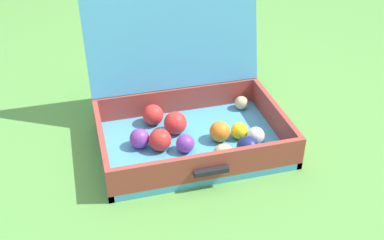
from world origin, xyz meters
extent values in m
plane|color=#569342|center=(0.00, 0.00, 0.00)|extent=(16.00, 16.00, 0.00)
cube|color=#4799C6|center=(-0.09, -0.04, 0.01)|extent=(0.63, 0.43, 0.03)
cube|color=#9E3D33|center=(-0.40, -0.04, 0.06)|extent=(0.02, 0.43, 0.12)
cube|color=#9E3D33|center=(0.21, -0.04, 0.06)|extent=(0.02, 0.43, 0.12)
cube|color=#9E3D33|center=(-0.09, -0.25, 0.06)|extent=(0.60, 0.02, 0.12)
cube|color=#9E3D33|center=(-0.09, 0.17, 0.06)|extent=(0.60, 0.02, 0.12)
cube|color=#4799C6|center=(-0.09, 0.22, 0.33)|extent=(0.63, 0.12, 0.42)
cube|color=black|center=(-0.09, -0.27, 0.07)|extent=(0.11, 0.02, 0.02)
sphere|color=yellow|center=(0.07, -0.07, 0.05)|extent=(0.06, 0.06, 0.06)
sphere|color=#D1B784|center=(-0.03, -0.19, 0.06)|extent=(0.07, 0.07, 0.07)
sphere|color=orange|center=(0.00, -0.06, 0.06)|extent=(0.07, 0.07, 0.07)
sphere|color=red|center=(-0.14, 0.02, 0.07)|extent=(0.08, 0.08, 0.08)
sphere|color=purple|center=(-0.27, -0.03, 0.06)|extent=(0.07, 0.07, 0.07)
sphere|color=purple|center=(-0.13, -0.09, 0.06)|extent=(0.06, 0.06, 0.06)
sphere|color=navy|center=(0.06, -0.18, 0.06)|extent=(0.08, 0.08, 0.08)
sphere|color=#D1B784|center=(0.14, 0.11, 0.05)|extent=(0.05, 0.05, 0.05)
sphere|color=red|center=(-0.20, 0.10, 0.06)|extent=(0.08, 0.08, 0.08)
sphere|color=white|center=(0.11, -0.11, 0.06)|extent=(0.06, 0.06, 0.06)
sphere|color=red|center=(-0.21, -0.06, 0.06)|extent=(0.08, 0.08, 0.08)
camera|label=1|loc=(-0.44, -1.32, 0.99)|focal=44.06mm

